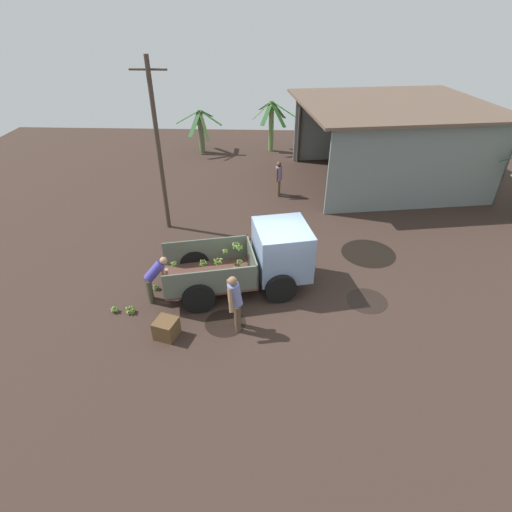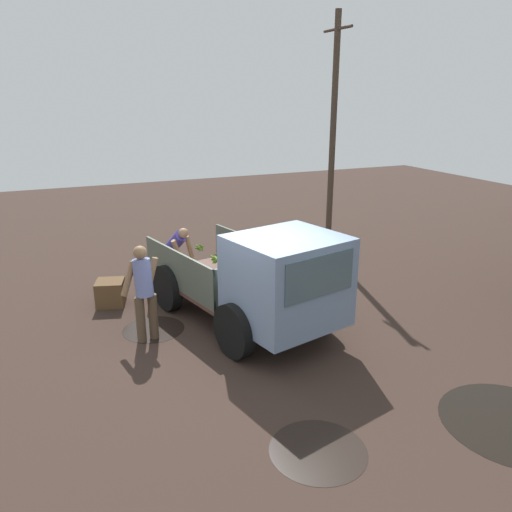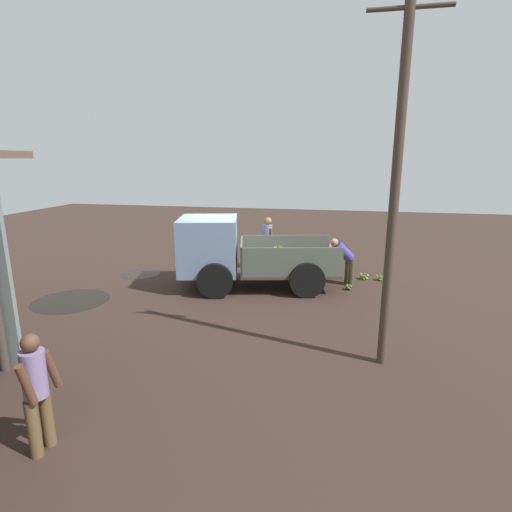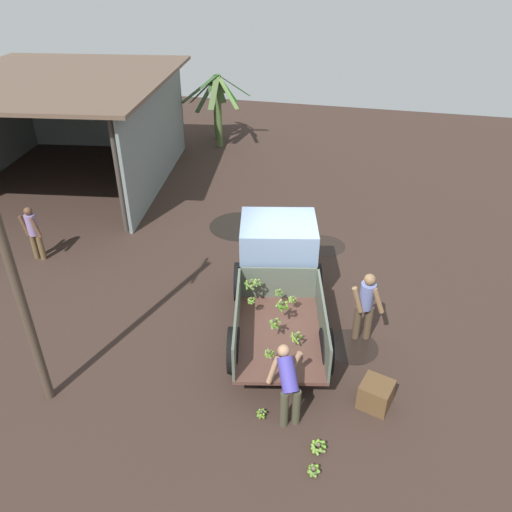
{
  "view_description": "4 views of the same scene",
  "coord_description": "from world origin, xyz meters",
  "px_view_note": "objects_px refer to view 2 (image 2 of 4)",
  "views": [
    {
      "loc": [
        -0.16,
        -9.83,
        7.69
      ],
      "look_at": [
        -0.56,
        -0.05,
        1.33
      ],
      "focal_mm": 28.0,
      "sensor_mm": 36.0,
      "label": 1
    },
    {
      "loc": [
        7.22,
        -3.11,
        4.22
      ],
      "look_at": [
        -1.05,
        0.47,
        1.29
      ],
      "focal_mm": 35.0,
      "sensor_mm": 36.0,
      "label": 2
    },
    {
      "loc": [
        -3.33,
        10.9,
        3.59
      ],
      "look_at": [
        -1.24,
        0.94,
        1.09
      ],
      "focal_mm": 28.0,
      "sensor_mm": 36.0,
      "label": 3
    },
    {
      "loc": [
        -9.8,
        -1.49,
        7.36
      ],
      "look_at": [
        -0.58,
        0.83,
        1.5
      ],
      "focal_mm": 35.0,
      "sensor_mm": 36.0,
      "label": 4
    }
  ],
  "objects_px": {
    "wooden_crate_0": "(111,293)",
    "banana_bunch_on_ground_0": "(142,275)",
    "banana_bunch_on_ground_2": "(192,275)",
    "person_worker_loading": "(175,250)",
    "banana_bunch_on_ground_1": "(139,269)",
    "person_foreground_visitor": "(144,289)",
    "cargo_truck": "(270,282)",
    "utility_pole": "(333,136)"
  },
  "relations": [
    {
      "from": "cargo_truck",
      "to": "person_foreground_visitor",
      "type": "height_order",
      "value": "cargo_truck"
    },
    {
      "from": "cargo_truck",
      "to": "person_foreground_visitor",
      "type": "xyz_separation_m",
      "value": [
        -0.82,
        -2.07,
        -0.1
      ]
    },
    {
      "from": "person_foreground_visitor",
      "to": "wooden_crate_0",
      "type": "bearing_deg",
      "value": -0.35
    },
    {
      "from": "person_foreground_visitor",
      "to": "banana_bunch_on_ground_0",
      "type": "distance_m",
      "value": 3.27
    },
    {
      "from": "banana_bunch_on_ground_0",
      "to": "cargo_truck",
      "type": "bearing_deg",
      "value": 21.59
    },
    {
      "from": "person_foreground_visitor",
      "to": "banana_bunch_on_ground_2",
      "type": "bearing_deg",
      "value": -43.61
    },
    {
      "from": "person_foreground_visitor",
      "to": "banana_bunch_on_ground_2",
      "type": "relative_size",
      "value": 8.6
    },
    {
      "from": "cargo_truck",
      "to": "utility_pole",
      "type": "height_order",
      "value": "utility_pole"
    },
    {
      "from": "wooden_crate_0",
      "to": "banana_bunch_on_ground_0",
      "type": "bearing_deg",
      "value": 145.18
    },
    {
      "from": "banana_bunch_on_ground_2",
      "to": "wooden_crate_0",
      "type": "relative_size",
      "value": 0.36
    },
    {
      "from": "cargo_truck",
      "to": "banana_bunch_on_ground_0",
      "type": "xyz_separation_m",
      "value": [
        -3.93,
        -1.56,
        -0.96
      ]
    },
    {
      "from": "banana_bunch_on_ground_1",
      "to": "banana_bunch_on_ground_2",
      "type": "xyz_separation_m",
      "value": [
        0.93,
        1.1,
        -0.01
      ]
    },
    {
      "from": "banana_bunch_on_ground_2",
      "to": "banana_bunch_on_ground_1",
      "type": "bearing_deg",
      "value": -130.15
    },
    {
      "from": "person_worker_loading",
      "to": "banana_bunch_on_ground_1",
      "type": "height_order",
      "value": "person_worker_loading"
    },
    {
      "from": "cargo_truck",
      "to": "wooden_crate_0",
      "type": "distance_m",
      "value": 3.7
    },
    {
      "from": "person_worker_loading",
      "to": "wooden_crate_0",
      "type": "relative_size",
      "value": 2.5
    },
    {
      "from": "banana_bunch_on_ground_2",
      "to": "person_worker_loading",
      "type": "bearing_deg",
      "value": -68.01
    },
    {
      "from": "utility_pole",
      "to": "banana_bunch_on_ground_0",
      "type": "relative_size",
      "value": 21.86
    },
    {
      "from": "cargo_truck",
      "to": "person_worker_loading",
      "type": "height_order",
      "value": "cargo_truck"
    },
    {
      "from": "person_worker_loading",
      "to": "cargo_truck",
      "type": "bearing_deg",
      "value": -12.38
    },
    {
      "from": "person_foreground_visitor",
      "to": "wooden_crate_0",
      "type": "height_order",
      "value": "person_foreground_visitor"
    },
    {
      "from": "banana_bunch_on_ground_2",
      "to": "wooden_crate_0",
      "type": "xyz_separation_m",
      "value": [
        0.81,
        -2.01,
        0.17
      ]
    },
    {
      "from": "utility_pole",
      "to": "person_foreground_visitor",
      "type": "distance_m",
      "value": 6.88
    },
    {
      "from": "utility_pole",
      "to": "banana_bunch_on_ground_0",
      "type": "height_order",
      "value": "utility_pole"
    },
    {
      "from": "person_worker_loading",
      "to": "banana_bunch_on_ground_0",
      "type": "xyz_separation_m",
      "value": [
        -0.64,
        -0.68,
        -0.71
      ]
    },
    {
      "from": "utility_pole",
      "to": "banana_bunch_on_ground_2",
      "type": "bearing_deg",
      "value": -82.89
    },
    {
      "from": "cargo_truck",
      "to": "utility_pole",
      "type": "xyz_separation_m",
      "value": [
        -3.97,
        3.63,
        2.13
      ]
    },
    {
      "from": "cargo_truck",
      "to": "person_worker_loading",
      "type": "bearing_deg",
      "value": -178.16
    },
    {
      "from": "cargo_truck",
      "to": "wooden_crate_0",
      "type": "height_order",
      "value": "cargo_truck"
    },
    {
      "from": "cargo_truck",
      "to": "banana_bunch_on_ground_0",
      "type": "bearing_deg",
      "value": -171.51
    },
    {
      "from": "banana_bunch_on_ground_0",
      "to": "banana_bunch_on_ground_1",
      "type": "bearing_deg",
      "value": 178.68
    },
    {
      "from": "person_worker_loading",
      "to": "banana_bunch_on_ground_2",
      "type": "xyz_separation_m",
      "value": [
        -0.18,
        0.44,
        -0.73
      ]
    },
    {
      "from": "person_worker_loading",
      "to": "banana_bunch_on_ground_0",
      "type": "distance_m",
      "value": 1.17
    },
    {
      "from": "utility_pole",
      "to": "person_worker_loading",
      "type": "height_order",
      "value": "utility_pole"
    },
    {
      "from": "wooden_crate_0",
      "to": "banana_bunch_on_ground_1",
      "type": "bearing_deg",
      "value": 152.66
    },
    {
      "from": "banana_bunch_on_ground_0",
      "to": "wooden_crate_0",
      "type": "height_order",
      "value": "wooden_crate_0"
    },
    {
      "from": "person_worker_loading",
      "to": "wooden_crate_0",
      "type": "bearing_deg",
      "value": -95.22
    },
    {
      "from": "cargo_truck",
      "to": "banana_bunch_on_ground_1",
      "type": "relative_size",
      "value": 19.85
    },
    {
      "from": "person_worker_loading",
      "to": "banana_bunch_on_ground_1",
      "type": "relative_size",
      "value": 5.94
    },
    {
      "from": "banana_bunch_on_ground_1",
      "to": "wooden_crate_0",
      "type": "bearing_deg",
      "value": -27.34
    },
    {
      "from": "cargo_truck",
      "to": "banana_bunch_on_ground_2",
      "type": "bearing_deg",
      "value": 174.16
    },
    {
      "from": "person_foreground_visitor",
      "to": "wooden_crate_0",
      "type": "distance_m",
      "value": 2.0
    }
  ]
}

